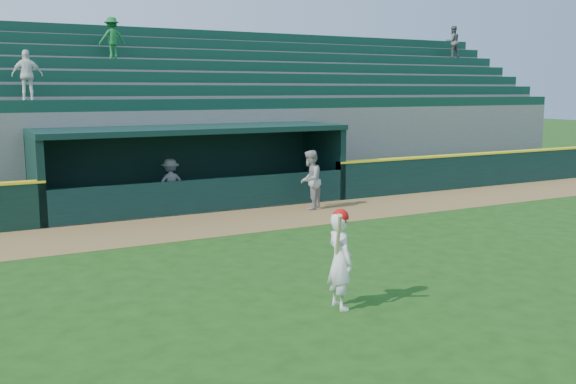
# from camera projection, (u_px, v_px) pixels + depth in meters

# --- Properties ---
(ground) EXTENTS (120.00, 120.00, 0.00)m
(ground) POSITION_uv_depth(u_px,v_px,m) (325.00, 265.00, 13.19)
(ground) COLOR #194010
(ground) RESTS_ON ground
(warning_track) EXTENTS (40.00, 3.00, 0.01)m
(warning_track) POSITION_uv_depth(u_px,v_px,m) (231.00, 222.00, 17.45)
(warning_track) COLOR brown
(warning_track) RESTS_ON ground
(field_wall_right) EXTENTS (15.50, 0.30, 1.20)m
(field_wall_right) POSITION_uv_depth(u_px,v_px,m) (509.00, 168.00, 24.50)
(field_wall_right) COLOR black
(field_wall_right) RESTS_ON ground
(wall_stripe_right) EXTENTS (15.50, 0.32, 0.06)m
(wall_stripe_right) POSITION_uv_depth(u_px,v_px,m) (510.00, 152.00, 24.40)
(wall_stripe_right) COLOR yellow
(wall_stripe_right) RESTS_ON field_wall_right
(dugout_player_front) EXTENTS (1.10, 1.08, 1.79)m
(dugout_player_front) POSITION_uv_depth(u_px,v_px,m) (310.00, 180.00, 19.22)
(dugout_player_front) COLOR #9B9B96
(dugout_player_front) RESTS_ON ground
(dugout_player_inside) EXTENTS (0.98, 0.58, 1.50)m
(dugout_player_inside) POSITION_uv_depth(u_px,v_px,m) (171.00, 183.00, 19.55)
(dugout_player_inside) COLOR #9D9D98
(dugout_player_inside) RESTS_ON ground
(dugout) EXTENTS (9.40, 2.80, 2.46)m
(dugout) POSITION_uv_depth(u_px,v_px,m) (191.00, 162.00, 19.94)
(dugout) COLOR slate
(dugout) RESTS_ON ground
(stands) EXTENTS (34.50, 6.25, 6.56)m
(stands) POSITION_uv_depth(u_px,v_px,m) (148.00, 122.00, 23.74)
(stands) COLOR slate
(stands) RESTS_ON ground
(batter_at_plate) EXTENTS (0.53, 0.76, 1.68)m
(batter_at_plate) POSITION_uv_depth(u_px,v_px,m) (340.00, 258.00, 10.47)
(batter_at_plate) COLOR white
(batter_at_plate) RESTS_ON ground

